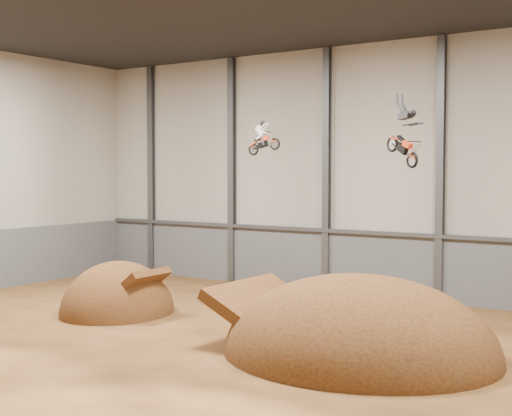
% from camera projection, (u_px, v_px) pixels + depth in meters
% --- Properties ---
extents(floor, '(40.00, 40.00, 0.00)m').
position_uv_depth(floor, '(220.00, 355.00, 26.91)').
color(floor, '#4A2B13').
rests_on(floor, ground).
extents(back_wall, '(40.00, 0.10, 14.00)m').
position_uv_depth(back_wall, '(382.00, 170.00, 39.03)').
color(back_wall, '#AAA396').
rests_on(back_wall, ground).
extents(lower_band_back, '(39.80, 0.18, 3.50)m').
position_uv_depth(lower_band_back, '(381.00, 265.00, 39.22)').
color(lower_band_back, '#5A5C63').
rests_on(lower_band_back, ground).
extents(steel_rail, '(39.80, 0.35, 0.20)m').
position_uv_depth(steel_rail, '(380.00, 233.00, 39.00)').
color(steel_rail, '#47494F').
rests_on(steel_rail, lower_band_back).
extents(steel_column_0, '(0.40, 0.36, 13.90)m').
position_uv_depth(steel_column_0, '(151.00, 170.00, 48.06)').
color(steel_column_0, '#47494F').
rests_on(steel_column_0, ground).
extents(steel_column_1, '(0.40, 0.36, 13.90)m').
position_uv_depth(steel_column_1, '(232.00, 170.00, 44.38)').
color(steel_column_1, '#47494F').
rests_on(steel_column_1, ground).
extents(steel_column_2, '(0.40, 0.36, 13.90)m').
position_uv_depth(steel_column_2, '(327.00, 170.00, 40.71)').
color(steel_column_2, '#47494F').
rests_on(steel_column_2, ground).
extents(steel_column_3, '(0.40, 0.36, 13.90)m').
position_uv_depth(steel_column_3, '(440.00, 170.00, 37.03)').
color(steel_column_3, '#47494F').
rests_on(steel_column_3, ground).
extents(takeoff_ramp, '(5.14, 5.93, 5.14)m').
position_uv_depth(takeoff_ramp, '(118.00, 314.00, 34.75)').
color(takeoff_ramp, '#381F0E').
rests_on(takeoff_ramp, ground).
extents(landing_ramp, '(10.62, 9.40, 6.13)m').
position_uv_depth(landing_ramp, '(359.00, 356.00, 26.86)').
color(landing_ramp, '#381F0E').
rests_on(landing_ramp, ground).
extents(fmx_rider_a, '(2.09, 0.76, 1.93)m').
position_uv_depth(fmx_rider_a, '(265.00, 135.00, 33.10)').
color(fmx_rider_a, red).
extents(fmx_rider_b, '(3.31, 2.25, 3.21)m').
position_uv_depth(fmx_rider_b, '(400.00, 130.00, 27.73)').
color(fmx_rider_b, red).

